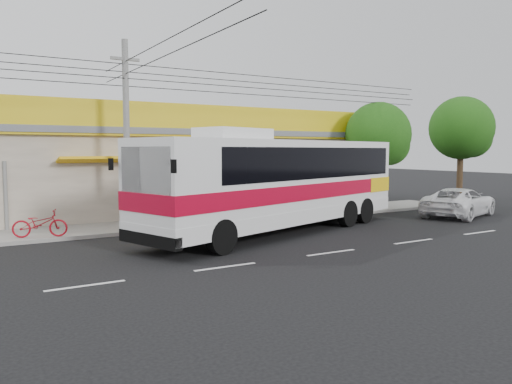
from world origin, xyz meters
TOP-DOWN VIEW (x-y plane):
  - ground at (0.00, 0.00)m, footprint 120.00×120.00m
  - sidewalk at (0.00, 6.00)m, footprint 30.00×3.20m
  - lane_markings at (0.00, -2.50)m, footprint 50.00×0.12m
  - storefront_building at (-0.01, 11.54)m, footprint 22.60×9.20m
  - coach_bus at (1.08, 1.90)m, footprint 14.01×7.03m
  - motorbike_red at (-8.08, 4.85)m, footprint 2.09×1.25m
  - white_car at (11.67, 1.29)m, footprint 5.82×3.99m
  - utility_pole at (-4.53, 5.40)m, footprint 34.00×14.00m
  - tree_near at (10.30, 5.67)m, footprint 3.74×3.74m
  - tree_far at (19.07, 6.67)m, footprint 4.28×4.28m

SIDE VIEW (x-z plane):
  - ground at x=0.00m, z-range 0.00..0.00m
  - lane_markings at x=0.00m, z-range -0.01..0.01m
  - sidewalk at x=0.00m, z-range 0.00..0.15m
  - motorbike_red at x=-8.08m, z-range 0.15..1.19m
  - white_car at x=11.67m, z-range 0.00..1.48m
  - coach_bus at x=1.08m, z-range 0.15..4.40m
  - storefront_building at x=-0.01m, z-range -0.55..5.15m
  - tree_near at x=10.30m, z-range 1.10..7.30m
  - tree_far at x=19.07m, z-range 1.25..8.34m
  - utility_pole at x=-4.53m, z-range 2.60..10.60m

